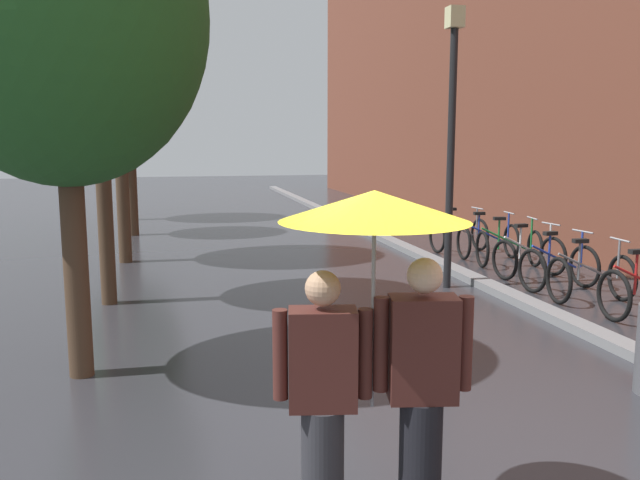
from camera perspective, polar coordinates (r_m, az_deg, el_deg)
kerb_strip at (r=14.99m, az=6.47°, el=-0.20°), size 0.30×36.00×0.12m
street_tree_0 at (r=6.91m, az=-21.74°, el=17.76°), size 2.77×2.77×5.16m
street_tree_1 at (r=9.98m, az=-19.18°, el=19.15°), size 2.32×2.32×5.79m
street_tree_2 at (r=13.31m, az=-17.52°, el=17.03°), size 2.85×2.85×6.25m
street_tree_3 at (r=16.95m, az=-16.51°, el=11.06°), size 2.44×2.44×4.44m
street_tree_4 at (r=20.33m, az=-16.83°, el=12.55°), size 2.73×2.73×5.60m
parked_bicycle_1 at (r=10.38m, az=22.66°, el=-3.06°), size 1.12×0.76×0.96m
parked_bicycle_2 at (r=11.05m, az=20.22°, el=-2.24°), size 1.16×0.82×0.96m
parked_bicycle_3 at (r=11.87m, az=17.88°, el=-1.39°), size 1.16×0.84×0.96m
parked_bicycle_4 at (r=12.75m, az=16.23°, el=-0.64°), size 1.17×0.85×0.96m
parked_bicycle_5 at (r=13.54m, az=14.51°, el=-0.04°), size 1.12×0.77×0.96m
parked_bicycle_6 at (r=14.25m, az=12.07°, el=0.48°), size 1.13×0.78×0.96m
couple_under_umbrella at (r=3.84m, az=4.75°, el=-6.25°), size 1.16×1.11×2.10m
street_lamp_post at (r=10.58m, az=11.47°, el=9.60°), size 0.24×0.24×4.41m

